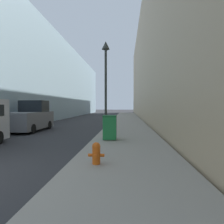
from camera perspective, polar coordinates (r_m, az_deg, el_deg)
The scene contains 7 objects.
sidewalk_right at distance 22.71m, azimuth 3.96°, elevation -2.78°, with size 3.52×60.00×0.16m.
building_left_glass at distance 34.17m, azimuth -21.81°, elevation 7.81°, with size 12.00×60.00×11.15m.
building_right_stone at distance 32.18m, azimuth 18.41°, elevation 12.02°, with size 12.00×60.00×15.34m.
fire_hydrant at distance 6.35m, azimuth -4.14°, elevation -10.57°, with size 0.47×0.35×0.63m.
trash_bin at distance 10.76m, azimuth -0.57°, elevation -3.97°, with size 0.65×0.71×1.20m.
lamppost at distance 13.88m, azimuth -1.65°, elevation 10.28°, with size 0.50×0.50×5.69m.
pickup_truck at distance 17.00m, azimuth -20.59°, elevation -1.48°, with size 2.02×4.88×2.22m.
Camera 1 is at (4.93, -4.64, 1.82)m, focal length 35.00 mm.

